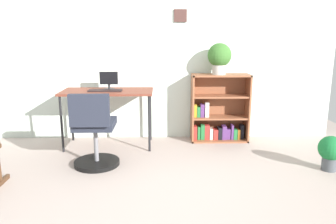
{
  "coord_description": "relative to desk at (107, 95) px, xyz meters",
  "views": [
    {
      "loc": [
        0.13,
        -2.55,
        1.45
      ],
      "look_at": [
        0.22,
        1.3,
        0.56
      ],
      "focal_mm": 35.09,
      "sensor_mm": 36.0,
      "label": 1
    }
  ],
  "objects": [
    {
      "name": "wall_back",
      "position": [
        0.57,
        0.43,
        0.51
      ],
      "size": [
        5.2,
        0.12,
        2.43
      ],
      "color": "silver",
      "rests_on": "ground_plane"
    },
    {
      "name": "office_chair",
      "position": [
        -0.04,
        -0.75,
        -0.32
      ],
      "size": [
        0.52,
        0.55,
        0.87
      ],
      "color": "black",
      "rests_on": "ground_plane"
    },
    {
      "name": "ground_plane",
      "position": [
        0.57,
        -1.72,
        -0.7
      ],
      "size": [
        6.24,
        6.24,
        0.0
      ],
      "primitive_type": "plane",
      "color": "#AF9E95"
    },
    {
      "name": "bookshelf_low",
      "position": [
        1.51,
        0.23,
        -0.29
      ],
      "size": [
        0.8,
        0.3,
        0.94
      ],
      "color": "brown",
      "rests_on": "ground_plane"
    },
    {
      "name": "keyboard",
      "position": [
        -0.02,
        -0.06,
        0.07
      ],
      "size": [
        0.43,
        0.15,
        0.02
      ],
      "primitive_type": "cube",
      "color": "black",
      "rests_on": "desk"
    },
    {
      "name": "desk",
      "position": [
        0.0,
        0.0,
        0.0
      ],
      "size": [
        1.19,
        0.56,
        0.76
      ],
      "color": "brown",
      "rests_on": "ground_plane"
    },
    {
      "name": "monitor",
      "position": [
        0.02,
        0.06,
        0.18
      ],
      "size": [
        0.24,
        0.15,
        0.24
      ],
      "color": "#262628",
      "rests_on": "desk"
    },
    {
      "name": "potted_plant_on_shelf",
      "position": [
        1.5,
        0.18,
        0.48
      ],
      "size": [
        0.32,
        0.32,
        0.42
      ],
      "color": "#B7B2A8",
      "rests_on": "bookshelf_low"
    },
    {
      "name": "potted_plant_floor",
      "position": [
        2.57,
        -0.9,
        -0.47
      ],
      "size": [
        0.27,
        0.27,
        0.39
      ],
      "color": "#474C51",
      "rests_on": "ground_plane"
    }
  ]
}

